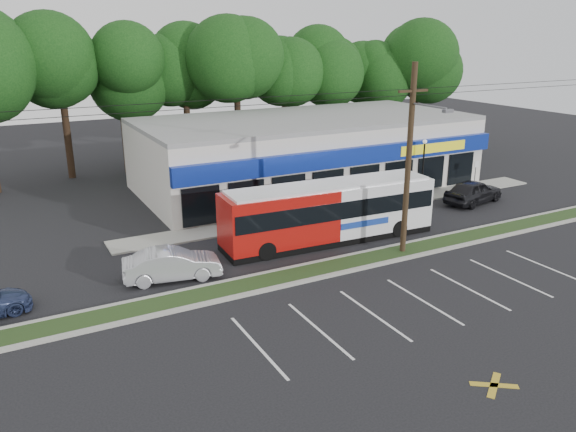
{
  "coord_description": "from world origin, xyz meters",
  "views": [
    {
      "loc": [
        -15.77,
        -21.04,
        11.3
      ],
      "look_at": [
        -1.89,
        5.0,
        1.69
      ],
      "focal_mm": 35.0,
      "sensor_mm": 36.0,
      "label": 1
    }
  ],
  "objects_px": {
    "car_silver": "(172,264)",
    "sign_post": "(476,170)",
    "car_dark": "(473,191)",
    "pedestrian_b": "(404,191)",
    "metrobus": "(329,211)",
    "lamp_post": "(423,162)",
    "pedestrian_a": "(317,205)",
    "utility_pole": "(407,155)"
  },
  "relations": [
    {
      "from": "pedestrian_a",
      "to": "sign_post",
      "type": "bearing_deg",
      "value": 145.83
    },
    {
      "from": "sign_post",
      "to": "car_silver",
      "type": "height_order",
      "value": "sign_post"
    },
    {
      "from": "metrobus",
      "to": "car_dark",
      "type": "bearing_deg",
      "value": 9.93
    },
    {
      "from": "pedestrian_a",
      "to": "car_silver",
      "type": "bearing_deg",
      "value": -10.85
    },
    {
      "from": "utility_pole",
      "to": "car_silver",
      "type": "height_order",
      "value": "utility_pole"
    },
    {
      "from": "car_silver",
      "to": "pedestrian_b",
      "type": "bearing_deg",
      "value": -64.6
    },
    {
      "from": "lamp_post",
      "to": "pedestrian_a",
      "type": "relative_size",
      "value": 2.55
    },
    {
      "from": "utility_pole",
      "to": "pedestrian_a",
      "type": "relative_size",
      "value": 30.05
    },
    {
      "from": "pedestrian_a",
      "to": "pedestrian_b",
      "type": "bearing_deg",
      "value": 144.2
    },
    {
      "from": "lamp_post",
      "to": "car_silver",
      "type": "xyz_separation_m",
      "value": [
        -20.0,
        -5.3,
        -1.91
      ]
    },
    {
      "from": "utility_pole",
      "to": "sign_post",
      "type": "xyz_separation_m",
      "value": [
        13.17,
        7.65,
        -3.86
      ]
    },
    {
      "from": "utility_pole",
      "to": "metrobus",
      "type": "height_order",
      "value": "utility_pole"
    },
    {
      "from": "utility_pole",
      "to": "pedestrian_b",
      "type": "relative_size",
      "value": 28.83
    },
    {
      "from": "sign_post",
      "to": "metrobus",
      "type": "relative_size",
      "value": 0.18
    },
    {
      "from": "sign_post",
      "to": "car_dark",
      "type": "distance_m",
      "value": 3.69
    },
    {
      "from": "car_silver",
      "to": "pedestrian_a",
      "type": "bearing_deg",
      "value": -55.48
    },
    {
      "from": "metrobus",
      "to": "sign_post",
      "type": "bearing_deg",
      "value": 17.49
    },
    {
      "from": "lamp_post",
      "to": "metrobus",
      "type": "height_order",
      "value": "lamp_post"
    },
    {
      "from": "car_dark",
      "to": "utility_pole",
      "type": "bearing_deg",
      "value": 104.56
    },
    {
      "from": "utility_pole",
      "to": "lamp_post",
      "type": "height_order",
      "value": "utility_pole"
    },
    {
      "from": "lamp_post",
      "to": "sign_post",
      "type": "bearing_deg",
      "value": -2.58
    },
    {
      "from": "utility_pole",
      "to": "metrobus",
      "type": "distance_m",
      "value": 5.6
    },
    {
      "from": "car_dark",
      "to": "pedestrian_a",
      "type": "distance_m",
      "value": 11.57
    },
    {
      "from": "car_silver",
      "to": "sign_post",
      "type": "bearing_deg",
      "value": -68.03
    },
    {
      "from": "pedestrian_b",
      "to": "car_silver",
      "type": "bearing_deg",
      "value": 24.82
    },
    {
      "from": "sign_post",
      "to": "metrobus",
      "type": "distance_m",
      "value": 16.03
    },
    {
      "from": "lamp_post",
      "to": "pedestrian_b",
      "type": "bearing_deg",
      "value": -165.7
    },
    {
      "from": "car_dark",
      "to": "pedestrian_b",
      "type": "bearing_deg",
      "value": 51.65
    },
    {
      "from": "pedestrian_a",
      "to": "pedestrian_b",
      "type": "height_order",
      "value": "pedestrian_b"
    },
    {
      "from": "car_dark",
      "to": "pedestrian_b",
      "type": "height_order",
      "value": "pedestrian_b"
    },
    {
      "from": "metrobus",
      "to": "pedestrian_b",
      "type": "distance_m",
      "value": 9.36
    },
    {
      "from": "metrobus",
      "to": "car_silver",
      "type": "bearing_deg",
      "value": -171.22
    },
    {
      "from": "metrobus",
      "to": "pedestrian_a",
      "type": "height_order",
      "value": "metrobus"
    },
    {
      "from": "utility_pole",
      "to": "pedestrian_a",
      "type": "height_order",
      "value": "utility_pole"
    },
    {
      "from": "lamp_post",
      "to": "pedestrian_b",
      "type": "xyz_separation_m",
      "value": [
        -2.0,
        -0.51,
        -1.8
      ]
    },
    {
      "from": "utility_pole",
      "to": "pedestrian_a",
      "type": "bearing_deg",
      "value": 96.35
    },
    {
      "from": "utility_pole",
      "to": "metrobus",
      "type": "bearing_deg",
      "value": 123.19
    },
    {
      "from": "car_dark",
      "to": "sign_post",
      "type": "bearing_deg",
      "value": -58.97
    },
    {
      "from": "metrobus",
      "to": "car_silver",
      "type": "height_order",
      "value": "metrobus"
    },
    {
      "from": "sign_post",
      "to": "car_silver",
      "type": "bearing_deg",
      "value": -168.53
    },
    {
      "from": "lamp_post",
      "to": "car_dark",
      "type": "relative_size",
      "value": 0.86
    },
    {
      "from": "lamp_post",
      "to": "car_dark",
      "type": "bearing_deg",
      "value": -48.94
    }
  ]
}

